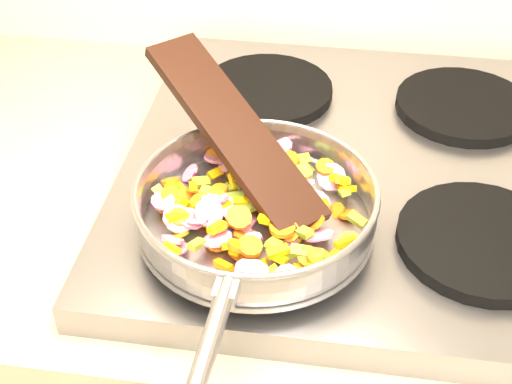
# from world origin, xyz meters

# --- Properties ---
(cooktop) EXTENTS (0.60, 0.60, 0.04)m
(cooktop) POSITION_xyz_m (-0.70, 1.67, 0.92)
(cooktop) COLOR #939399
(cooktop) RESTS_ON counter_top
(grate_fl) EXTENTS (0.19, 0.19, 0.02)m
(grate_fl) POSITION_xyz_m (-0.84, 1.52, 0.95)
(grate_fl) COLOR black
(grate_fl) RESTS_ON cooktop
(grate_fr) EXTENTS (0.19, 0.19, 0.02)m
(grate_fr) POSITION_xyz_m (-0.56, 1.52, 0.95)
(grate_fr) COLOR black
(grate_fr) RESTS_ON cooktop
(grate_bl) EXTENTS (0.19, 0.19, 0.02)m
(grate_bl) POSITION_xyz_m (-0.84, 1.81, 0.95)
(grate_bl) COLOR black
(grate_bl) RESTS_ON cooktop
(grate_br) EXTENTS (0.19, 0.19, 0.02)m
(grate_br) POSITION_xyz_m (-0.56, 1.81, 0.95)
(grate_br) COLOR black
(grate_br) RESTS_ON cooktop
(saute_pan) EXTENTS (0.30, 0.47, 0.05)m
(saute_pan) POSITION_xyz_m (-0.81, 1.50, 0.99)
(saute_pan) COLOR #9E9EA5
(saute_pan) RESTS_ON grate_fl
(vegetable_heap) EXTENTS (0.25, 0.26, 0.05)m
(vegetable_heap) POSITION_xyz_m (-0.81, 1.50, 0.98)
(vegetable_heap) COLOR orange
(vegetable_heap) RESTS_ON saute_pan
(wooden_spatula) EXTENTS (0.24, 0.25, 0.11)m
(wooden_spatula) POSITION_xyz_m (-0.85, 1.58, 1.03)
(wooden_spatula) COLOR black
(wooden_spatula) RESTS_ON saute_pan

